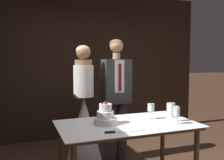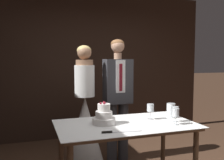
{
  "view_description": "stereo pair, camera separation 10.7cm",
  "coord_description": "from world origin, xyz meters",
  "px_view_note": "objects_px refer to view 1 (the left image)",
  "views": [
    {
      "loc": [
        -1.2,
        -2.27,
        1.5
      ],
      "look_at": [
        -0.12,
        0.62,
        1.24
      ],
      "focal_mm": 40.0,
      "sensor_mm": 36.0,
      "label": 1
    },
    {
      "loc": [
        -1.1,
        -2.31,
        1.5
      ],
      "look_at": [
        -0.12,
        0.62,
        1.24
      ],
      "focal_mm": 40.0,
      "sensor_mm": 36.0,
      "label": 2
    }
  ],
  "objects_px": {
    "tiered_cake": "(105,117)",
    "wine_glass_far": "(177,112)",
    "hurricane_candle": "(171,110)",
    "bride": "(84,122)",
    "wine_glass_near": "(151,108)",
    "wine_glass_middle": "(176,110)",
    "cake_table": "(127,131)",
    "cake_knife": "(117,132)",
    "groom": "(116,94)"
  },
  "relations": [
    {
      "from": "hurricane_candle",
      "to": "bride",
      "type": "height_order",
      "value": "bride"
    },
    {
      "from": "hurricane_candle",
      "to": "cake_table",
      "type": "bearing_deg",
      "value": -171.2
    },
    {
      "from": "tiered_cake",
      "to": "groom",
      "type": "distance_m",
      "value": 1.01
    },
    {
      "from": "wine_glass_middle",
      "to": "bride",
      "type": "relative_size",
      "value": 0.1
    },
    {
      "from": "cake_table",
      "to": "hurricane_candle",
      "type": "bearing_deg",
      "value": 8.8
    },
    {
      "from": "cake_table",
      "to": "bride",
      "type": "distance_m",
      "value": 0.98
    },
    {
      "from": "cake_table",
      "to": "wine_glass_middle",
      "type": "height_order",
      "value": "wine_glass_middle"
    },
    {
      "from": "wine_glass_near",
      "to": "groom",
      "type": "height_order",
      "value": "groom"
    },
    {
      "from": "cake_knife",
      "to": "wine_glass_near",
      "type": "relative_size",
      "value": 2.2
    },
    {
      "from": "cake_knife",
      "to": "hurricane_candle",
      "type": "xyz_separation_m",
      "value": [
        0.85,
        0.37,
        0.07
      ]
    },
    {
      "from": "cake_table",
      "to": "wine_glass_near",
      "type": "height_order",
      "value": "wine_glass_near"
    },
    {
      "from": "wine_glass_near",
      "to": "bride",
      "type": "relative_size",
      "value": 0.11
    },
    {
      "from": "wine_glass_middle",
      "to": "hurricane_candle",
      "type": "distance_m",
      "value": 0.22
    },
    {
      "from": "tiered_cake",
      "to": "hurricane_candle",
      "type": "xyz_separation_m",
      "value": [
        0.85,
        0.04,
        -0.0
      ]
    },
    {
      "from": "tiered_cake",
      "to": "bride",
      "type": "height_order",
      "value": "bride"
    },
    {
      "from": "wine_glass_middle",
      "to": "groom",
      "type": "relative_size",
      "value": 0.1
    },
    {
      "from": "cake_table",
      "to": "groom",
      "type": "distance_m",
      "value": 1.01
    },
    {
      "from": "wine_glass_near",
      "to": "wine_glass_middle",
      "type": "distance_m",
      "value": 0.29
    },
    {
      "from": "tiered_cake",
      "to": "wine_glass_far",
      "type": "bearing_deg",
      "value": -20.53
    },
    {
      "from": "tiered_cake",
      "to": "cake_knife",
      "type": "xyz_separation_m",
      "value": [
        0.0,
        -0.34,
        -0.07
      ]
    },
    {
      "from": "hurricane_candle",
      "to": "bride",
      "type": "relative_size",
      "value": 0.1
    },
    {
      "from": "wine_glass_far",
      "to": "hurricane_candle",
      "type": "height_order",
      "value": "wine_glass_far"
    },
    {
      "from": "cake_table",
      "to": "wine_glass_middle",
      "type": "xyz_separation_m",
      "value": [
        0.55,
        -0.11,
        0.21
      ]
    },
    {
      "from": "tiered_cake",
      "to": "hurricane_candle",
      "type": "distance_m",
      "value": 0.85
    },
    {
      "from": "cake_knife",
      "to": "wine_glass_middle",
      "type": "distance_m",
      "value": 0.8
    },
    {
      "from": "wine_glass_near",
      "to": "wine_glass_middle",
      "type": "bearing_deg",
      "value": -42.45
    },
    {
      "from": "cake_table",
      "to": "tiered_cake",
      "type": "distance_m",
      "value": 0.29
    },
    {
      "from": "cake_knife",
      "to": "wine_glass_near",
      "type": "height_order",
      "value": "wine_glass_near"
    },
    {
      "from": "wine_glass_middle",
      "to": "hurricane_candle",
      "type": "height_order",
      "value": "wine_glass_middle"
    },
    {
      "from": "wine_glass_far",
      "to": "cake_knife",
      "type": "bearing_deg",
      "value": -174.53
    },
    {
      "from": "cake_table",
      "to": "groom",
      "type": "bearing_deg",
      "value": 75.39
    },
    {
      "from": "cake_table",
      "to": "cake_knife",
      "type": "bearing_deg",
      "value": -129.53
    },
    {
      "from": "wine_glass_near",
      "to": "wine_glass_far",
      "type": "distance_m",
      "value": 0.33
    },
    {
      "from": "wine_glass_far",
      "to": "bride",
      "type": "bearing_deg",
      "value": 122.42
    },
    {
      "from": "tiered_cake",
      "to": "wine_glass_near",
      "type": "distance_m",
      "value": 0.57
    },
    {
      "from": "hurricane_candle",
      "to": "wine_glass_far",
      "type": "bearing_deg",
      "value": -113.33
    },
    {
      "from": "cake_knife",
      "to": "groom",
      "type": "xyz_separation_m",
      "value": [
        0.47,
        1.22,
        0.17
      ]
    },
    {
      "from": "cake_table",
      "to": "wine_glass_middle",
      "type": "relative_size",
      "value": 8.64
    },
    {
      "from": "hurricane_candle",
      "to": "bride",
      "type": "xyz_separation_m",
      "value": [
        -0.86,
        0.85,
        -0.27
      ]
    },
    {
      "from": "wine_glass_middle",
      "to": "bride",
      "type": "height_order",
      "value": "bride"
    },
    {
      "from": "hurricane_candle",
      "to": "groom",
      "type": "bearing_deg",
      "value": 113.72
    },
    {
      "from": "groom",
      "to": "cake_table",
      "type": "bearing_deg",
      "value": -104.61
    },
    {
      "from": "wine_glass_far",
      "to": "groom",
      "type": "bearing_deg",
      "value": 101.79
    },
    {
      "from": "wine_glass_near",
      "to": "bride",
      "type": "distance_m",
      "value": 1.08
    },
    {
      "from": "groom",
      "to": "bride",
      "type": "bearing_deg",
      "value": 179.94
    },
    {
      "from": "cake_table",
      "to": "cake_knife",
      "type": "height_order",
      "value": "cake_knife"
    },
    {
      "from": "cake_knife",
      "to": "bride",
      "type": "bearing_deg",
      "value": 97.67
    },
    {
      "from": "tiered_cake",
      "to": "groom",
      "type": "relative_size",
      "value": 0.14
    },
    {
      "from": "wine_glass_near",
      "to": "groom",
      "type": "relative_size",
      "value": 0.1
    },
    {
      "from": "cake_table",
      "to": "hurricane_candle",
      "type": "distance_m",
      "value": 0.65
    }
  ]
}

